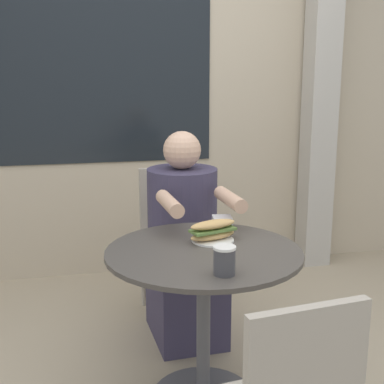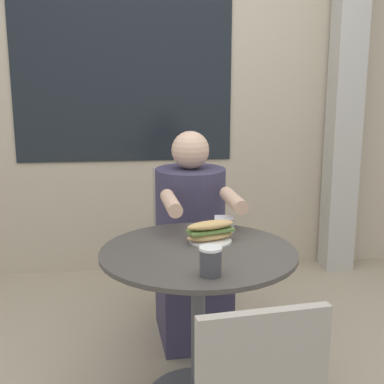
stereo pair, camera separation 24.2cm
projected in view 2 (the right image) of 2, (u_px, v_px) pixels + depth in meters
name	position (u px, v px, depth m)	size (l,w,h in m)	color
storefront_wall	(167.00, 76.00, 3.72)	(8.00, 0.09, 2.80)	#B7A88E
lattice_pillar	(345.00, 105.00, 3.75)	(0.20, 0.20, 2.40)	#B2ADA3
cafe_table	(198.00, 290.00, 2.29)	(0.84, 0.84, 0.70)	#47423D
diner_chair	(184.00, 226.00, 3.23)	(0.40, 0.40, 0.87)	#ADA393
seated_diner	(192.00, 251.00, 2.90)	(0.40, 0.69, 1.13)	#38334C
sandwich_on_plate	(211.00, 232.00, 2.35)	(0.24, 0.19, 0.10)	white
drink_cup	(211.00, 261.00, 1.97)	(0.09, 0.09, 0.11)	#424247
napkin_box	(224.00, 224.00, 2.53)	(0.10, 0.10, 0.06)	silver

